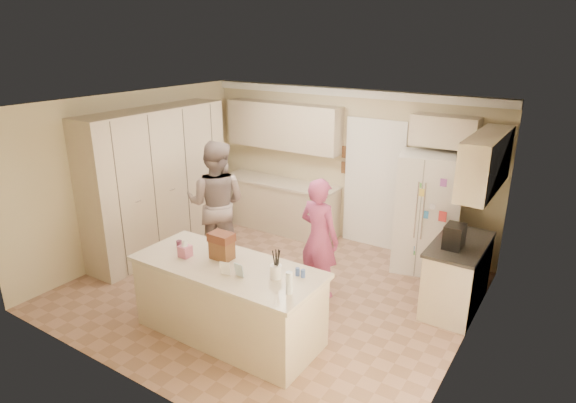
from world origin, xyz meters
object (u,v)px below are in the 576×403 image
Objects in this scene: island_base at (228,302)px; tissue_box at (185,251)px; refrigerator at (427,213)px; coffee_maker at (454,236)px; dollhouse_body at (222,250)px; teen_girl at (319,238)px; utensil_crock at (276,271)px; teen_boy at (216,203)px.

tissue_box is at bearing -169.70° from island_base.
refrigerator is at bearing 57.90° from tissue_box.
coffee_maker is 2.84m from dollhouse_body.
refrigerator is 12.86× the size of tissue_box.
coffee_maker reaches higher than dollhouse_body.
coffee_maker is 1.72m from teen_girl.
refrigerator is at bearing 65.12° from island_base.
tissue_box is (-2.60, -2.00, -0.07)m from coffee_maker.
island_base is at bearing -175.60° from utensil_crock.
coffee_maker is at bearing 37.57° from tissue_box.
refrigerator reaches higher than teen_girl.
coffee_maker is 3.28m from tissue_box.
refrigerator is 3.18m from teen_boy.
refrigerator is 3.27m from dollhouse_body.
island_base is 0.62m from dollhouse_body.
island_base is 2.08m from teen_boy.
coffee_maker is at bearing 39.29° from dollhouse_body.
teen_boy is 1.82m from teen_girl.
tissue_box is at bearing 67.11° from teen_girl.
refrigerator is 3.64m from tissue_box.
teen_girl reaches higher than island_base.
tissue_box is (-1.93, -3.08, 0.10)m from refrigerator.
teen_girl reaches higher than utensil_crock.
refrigerator reaches higher than coffee_maker.
dollhouse_body is 0.16× the size of teen_girl.
teen_girl is at bearing 99.59° from utensil_crock.
utensil_crock is at bearing -127.12° from coffee_maker.
coffee_maker is (0.67, -1.08, 0.17)m from refrigerator.
dollhouse_body is (0.40, 0.20, 0.04)m from tissue_box.
utensil_crock is 1.40m from teen_girl.
coffee_maker reaches higher than tissue_box.
teen_boy is (-1.40, 1.44, 0.54)m from island_base.
teen_girl reaches higher than tissue_box.
tissue_box is 0.07× the size of teen_boy.
dollhouse_body is (-1.53, -2.88, 0.14)m from refrigerator.
dollhouse_body is (-2.20, -1.80, -0.03)m from coffee_maker.
teen_boy reaches higher than tissue_box.
teen_boy reaches higher than coffee_maker.
utensil_crock is at bearing -3.58° from dollhouse_body.
teen_boy reaches higher than island_base.
dollhouse_body is at bearing 109.64° from teen_boy.
refrigerator is 0.82× the size of island_base.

